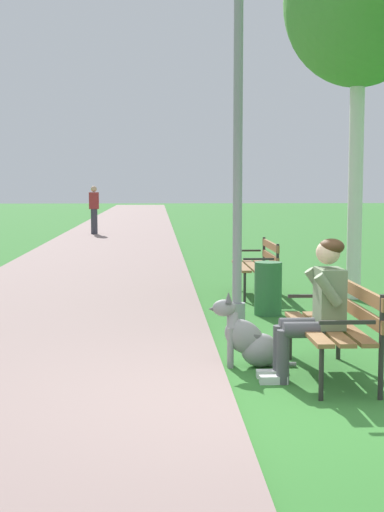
# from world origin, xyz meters

# --- Properties ---
(ground_plane) EXTENTS (120.00, 120.00, 0.00)m
(ground_plane) POSITION_xyz_m (0.00, 0.00, 0.00)
(ground_plane) COLOR #33752D
(paved_path) EXTENTS (3.79, 60.00, 0.04)m
(paved_path) POSITION_xyz_m (-2.29, 24.00, 0.02)
(paved_path) COLOR gray
(paved_path) RESTS_ON ground
(park_bench_near) EXTENTS (0.55, 1.50, 0.85)m
(park_bench_near) POSITION_xyz_m (0.59, 0.84, 0.51)
(park_bench_near) COLOR olive
(park_bench_near) RESTS_ON ground
(park_bench_mid) EXTENTS (0.55, 1.50, 0.85)m
(park_bench_mid) POSITION_xyz_m (0.57, 5.79, 0.51)
(park_bench_mid) COLOR olive
(park_bench_mid) RESTS_ON ground
(person_seated_on_near_bench) EXTENTS (0.74, 0.49, 1.25)m
(person_seated_on_near_bench) POSITION_xyz_m (0.38, 0.76, 0.68)
(person_seated_on_near_bench) COLOR #4C4C51
(person_seated_on_near_bench) RESTS_ON ground
(dog_grey) EXTENTS (0.83, 0.31, 0.71)m
(dog_grey) POSITION_xyz_m (-0.14, 1.27, 0.26)
(dog_grey) COLOR gray
(dog_grey) RESTS_ON ground
(lamp_post_near) EXTENTS (0.24, 0.24, 4.36)m
(lamp_post_near) POSITION_xyz_m (-0.05, 3.18, 2.25)
(lamp_post_near) COLOR gray
(lamp_post_near) RESTS_ON ground
(birch_tree_third) EXTENTS (2.20, 2.38, 5.58)m
(birch_tree_third) POSITION_xyz_m (1.94, 5.34, 4.32)
(birch_tree_third) COLOR silver
(birch_tree_third) RESTS_ON ground
(litter_bin) EXTENTS (0.36, 0.36, 0.70)m
(litter_bin) POSITION_xyz_m (0.45, 4.02, 0.35)
(litter_bin) COLOR #2D6638
(litter_bin) RESTS_ON ground
(pedestrian_distant) EXTENTS (0.32, 0.22, 1.65)m
(pedestrian_distant) POSITION_xyz_m (-3.11, 19.42, 0.84)
(pedestrian_distant) COLOR #383842
(pedestrian_distant) RESTS_ON ground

